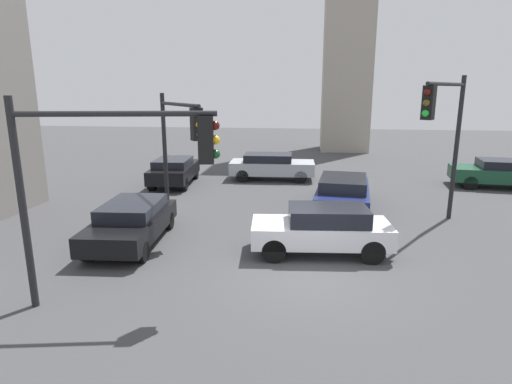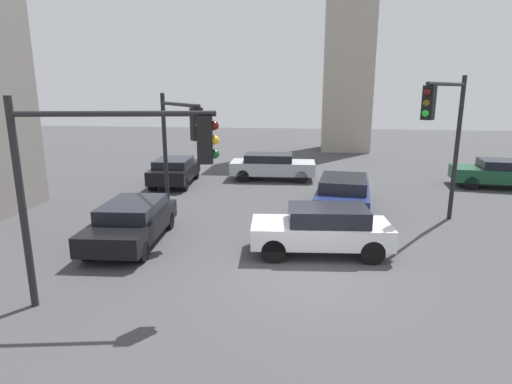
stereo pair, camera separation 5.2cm
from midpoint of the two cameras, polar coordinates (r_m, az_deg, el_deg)
name	(u,v)px [view 1 (the left image)]	position (r m, az deg, el deg)	size (l,w,h in m)	color
ground_plane	(309,274)	(11.55, 7.03, -10.90)	(87.17, 87.17, 0.00)	#424244
traffic_light_0	(445,122)	(15.46, 24.00, 8.62)	(2.20, 3.26, 5.27)	black
traffic_light_1	(117,161)	(9.44, -18.41, 3.94)	(4.27, 0.95, 4.66)	black
traffic_light_3	(179,134)	(14.91, -10.37, 7.65)	(2.36, 3.22, 4.66)	black
car_0	(271,166)	(22.95, 2.01, 3.55)	(4.56, 2.01, 1.41)	#ADB2B7
car_1	(132,222)	(14.03, -16.52, -3.84)	(2.12, 4.43, 1.30)	black
car_3	(174,170)	(22.16, -11.05, 2.89)	(2.16, 4.32, 1.37)	black
car_4	(343,191)	(17.77, 11.56, 0.09)	(2.56, 4.87, 1.33)	navy
car_5	(502,173)	(24.34, 30.23, 2.27)	(4.82, 2.50, 1.40)	#19472D
car_6	(323,229)	(12.69, 8.86, -4.94)	(4.19, 1.99, 1.44)	silver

